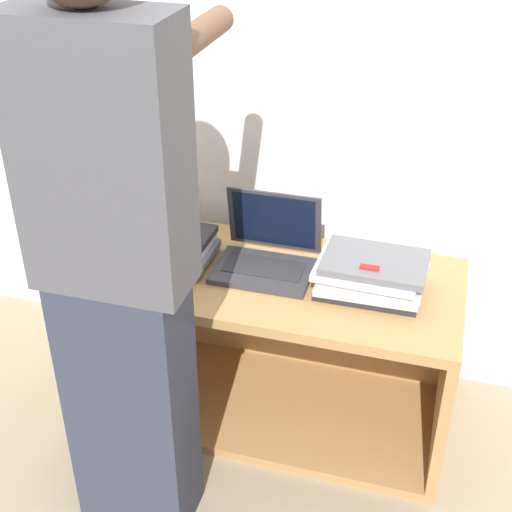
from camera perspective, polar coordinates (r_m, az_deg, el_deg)
name	(u,v)px	position (r m, az deg, el deg)	size (l,w,h in m)	color
ground_plane	(240,462)	(2.56, -1.32, -16.14)	(12.00, 12.00, 0.00)	gray
wall_back	(296,61)	(2.49, 3.22, 15.30)	(8.00, 0.05, 2.40)	silver
cart	(268,333)	(2.61, 0.93, -6.19)	(1.32, 0.58, 0.59)	#A87A47
laptop_open	(267,254)	(2.40, 0.89, 0.16)	(0.33, 0.28, 0.25)	#333338
laptop_stack_left	(163,246)	(2.47, -7.42, 0.79)	(0.35, 0.25, 0.09)	#232326
laptop_stack_right	(371,275)	(2.30, 9.18, -1.49)	(0.35, 0.25, 0.12)	#232326
person	(116,266)	(1.87, -11.10, -0.75)	(0.40, 0.54, 1.79)	#2D3342
inventory_tag	(370,268)	(2.22, 9.08, -0.92)	(0.06, 0.02, 0.01)	red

